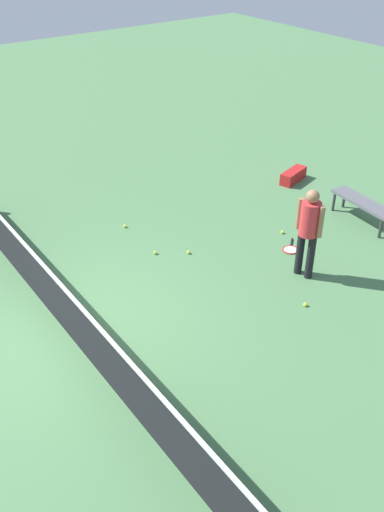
{
  "coord_description": "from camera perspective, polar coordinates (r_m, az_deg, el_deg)",
  "views": [
    {
      "loc": [
        -6.64,
        2.34,
        5.81
      ],
      "look_at": [
        -0.57,
        -2.07,
        0.9
      ],
      "focal_mm": 39.05,
      "sensor_mm": 36.0,
      "label": 1
    }
  ],
  "objects": [
    {
      "name": "courtside_bench",
      "position": [
        12.08,
        17.13,
        5.11
      ],
      "size": [
        1.53,
        0.53,
        0.48
      ],
      "color": "#595960",
      "rests_on": "ground_plane"
    },
    {
      "name": "equipment_bag",
      "position": [
        13.68,
        10.4,
        8.14
      ],
      "size": [
        0.49,
        0.85,
        0.28
      ],
      "color": "#B21E1E",
      "rests_on": "ground_plane"
    },
    {
      "name": "ground_plane",
      "position": [
        9.13,
        -12.82,
        -7.36
      ],
      "size": [
        40.0,
        40.0,
        0.0
      ],
      "primitive_type": "plane",
      "color": "#4C7A4C"
    },
    {
      "name": "tennis_ball_by_net",
      "position": [
        10.67,
        -0.36,
        0.39
      ],
      "size": [
        0.07,
        0.07,
        0.07
      ],
      "primitive_type": "sphere",
      "color": "#C6E033",
      "rests_on": "ground_plane"
    },
    {
      "name": "tennis_racket_near_player",
      "position": [
        10.97,
        10.05,
        0.72
      ],
      "size": [
        0.51,
        0.55,
        0.03
      ],
      "color": "red",
      "rests_on": "ground_plane"
    },
    {
      "name": "player_near_side",
      "position": [
        9.77,
        11.88,
        2.97
      ],
      "size": [
        0.53,
        0.4,
        1.7
      ],
      "color": "black",
      "rests_on": "ground_plane"
    },
    {
      "name": "tennis_ball_midcourt",
      "position": [
        11.6,
        -6.88,
        3.05
      ],
      "size": [
        0.07,
        0.07,
        0.07
      ],
      "primitive_type": "sphere",
      "color": "#C6E033",
      "rests_on": "ground_plane"
    },
    {
      "name": "court_net",
      "position": [
        8.82,
        -13.22,
        -4.88
      ],
      "size": [
        10.09,
        0.09,
        1.07
      ],
      "color": "#4C4C51",
      "rests_on": "ground_plane"
    },
    {
      "name": "tennis_ball_near_player",
      "position": [
        9.54,
        11.54,
        -4.9
      ],
      "size": [
        0.07,
        0.07,
        0.07
      ],
      "primitive_type": "sphere",
      "color": "#C6E033",
      "rests_on": "ground_plane"
    },
    {
      "name": "tennis_ball_stray_left",
      "position": [
        10.68,
        -3.78,
        0.35
      ],
      "size": [
        0.07,
        0.07,
        0.07
      ],
      "primitive_type": "sphere",
      "color": "#C6E033",
      "rests_on": "ground_plane"
    },
    {
      "name": "tennis_ball_baseline",
      "position": [
        11.46,
        9.24,
        2.42
      ],
      "size": [
        0.07,
        0.07,
        0.07
      ],
      "primitive_type": "sphere",
      "color": "#C6E033",
      "rests_on": "ground_plane"
    }
  ]
}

